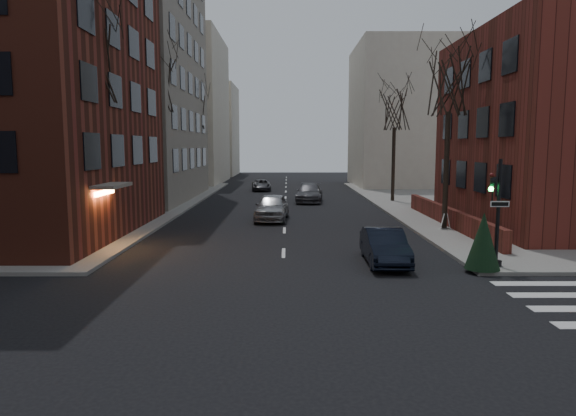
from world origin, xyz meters
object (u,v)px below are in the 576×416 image
Objects in this scene: streetlamp_near at (152,152)px; parked_sedan at (385,246)px; car_lane_gray at (309,193)px; tree_right_b at (395,109)px; evergreen_shrub at (483,241)px; traffic_signal at (496,219)px; sandwich_board at (445,221)px; tree_left_c at (194,110)px; car_lane_far at (261,185)px; tree_left_b at (157,83)px; streetlamp_far at (204,150)px; car_lane_silver at (272,207)px; tree_right_a at (450,81)px; tree_left_a at (90,60)px.

streetlamp_near reaches higher than parked_sedan.
streetlamp_near is at bearing -128.99° from car_lane_gray.
evergreen_shrub is (-1.50, -23.50, -6.39)m from tree_right_b.
evergreen_shrub is at bearing -142.18° from traffic_signal.
tree_right_b is 15.94m from sandwich_board.
tree_left_c is 1.55× the size of streetlamp_near.
evergreen_shrub is (16.10, -31.50, -6.83)m from tree_left_c.
car_lane_gray is 11.75m from car_lane_far.
car_lane_far is 36.06m from evergreen_shrub.
parked_sedan is 3.66m from evergreen_shrub.
tree_left_b is at bearing 134.54° from traffic_signal.
streetlamp_far is at bearing -172.56° from car_lane_far.
tree_right_b is 1.91× the size of car_lane_silver.
streetlamp_near is (-16.14, 13.01, 2.33)m from traffic_signal.
tree_right_b is at bearing 30.47° from streetlamp_near.
tree_left_b is 18.64m from tree_right_b.
streetlamp_near is (0.60, -4.00, -4.68)m from tree_left_b.
evergreen_shrub is (-0.64, -0.49, -0.71)m from traffic_signal.
tree_right_a reaches higher than tree_right_b.
evergreen_shrub is at bearing -65.17° from streetlamp_far.
tree_left_b reaches higher than tree_left_c.
tree_right_b is 17.41m from car_lane_far.
tree_left_c is at bearing 128.66° from tree_right_a.
traffic_signal is at bearing -92.15° from tree_right_b.
tree_right_b is 23.55m from parked_sedan.
car_lane_far is at bearing 101.92° from parked_sedan.
tree_left_c reaches higher than car_lane_gray.
tree_left_c reaches higher than traffic_signal.
parked_sedan is at bearing -66.89° from tree_left_c.
car_lane_gray is at bearing 115.39° from tree_right_a.
sandwich_board is (17.57, -22.31, -7.46)m from tree_left_c.
car_lane_far reaches higher than sandwich_board.
tree_left_a is 22.65m from car_lane_gray.
tree_right_b is (17.60, -8.00, -0.44)m from tree_left_c.
tree_left_c and tree_right_a have the same top height.
car_lane_gray is 6.06× the size of sandwich_board.
tree_left_b is 22.08m from parked_sedan.
tree_left_a is at bearing -131.42° from car_lane_silver.
tree_left_b is at bearing -161.18° from tree_right_b.
tree_left_a is 13.63m from car_lane_silver.
tree_left_a reaches higher than car_lane_silver.
parked_sedan is 12.88m from car_lane_silver.
parked_sedan is at bearing -44.53° from streetlamp_near.
streetlamp_near is at bearing -109.35° from car_lane_far.
streetlamp_near reaches higher than evergreen_shrub.
tree_left_b is 12.82× the size of sandwich_board.
streetlamp_far is 34.43m from parked_sedan.
car_lane_gray reaches higher than car_lane_far.
tree_left_b is 16.68m from streetlamp_far.
tree_left_c is 1.00× the size of tree_right_a.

